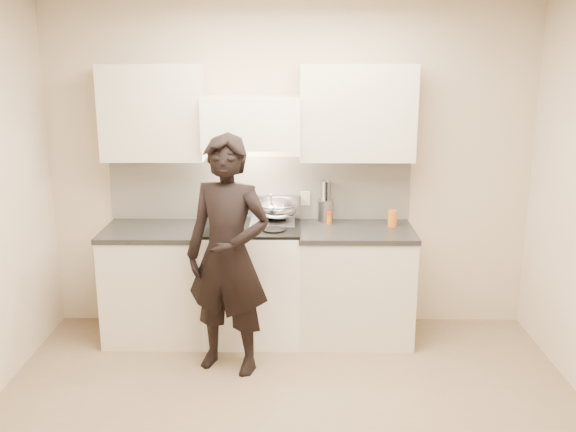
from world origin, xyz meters
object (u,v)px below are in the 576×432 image
Objects in this scene: wok at (277,208)px; utensil_crock at (326,209)px; stove at (253,281)px; person at (228,256)px; counter_right at (354,283)px.

utensil_crock is at bearing 14.18° from wok.
person is (-0.14, -0.56, 0.40)m from stove.
stove is 0.63m from wok.
counter_right is 0.53× the size of person.
stove is 0.85m from utensil_crock.
wok is at bearing 83.23° from person.
wok is 0.24× the size of person.
counter_right is 2.73× the size of utensil_crock.
wok reaches higher than stove.
person is (-0.97, -0.56, 0.41)m from counter_right.
stove is 1.04× the size of counter_right.
person reaches higher than wok.
stove is at bearing -144.09° from wok.
utensil_crock is (0.40, 0.10, -0.03)m from wok.
counter_right is 2.21× the size of wok.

